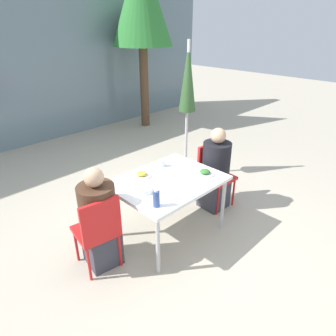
{
  "coord_description": "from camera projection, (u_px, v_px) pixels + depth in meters",
  "views": [
    {
      "loc": [
        -2.1,
        -2.12,
        2.35
      ],
      "look_at": [
        0.0,
        0.0,
        0.87
      ],
      "focal_mm": 32.0,
      "sensor_mm": 36.0,
      "label": 1
    }
  ],
  "objects": [
    {
      "name": "ground_plane",
      "position": [
        168.0,
        231.0,
        3.72
      ],
      "size": [
        24.0,
        24.0,
        0.0
      ],
      "primitive_type": "plane",
      "color": "#B2A893"
    },
    {
      "name": "building_facade",
      "position": [
        15.0,
        70.0,
        5.72
      ],
      "size": [
        10.0,
        0.2,
        3.0
      ],
      "color": "slate",
      "rests_on": "ground"
    },
    {
      "name": "dining_table",
      "position": [
        168.0,
        184.0,
        3.42
      ],
      "size": [
        1.21,
        0.93,
        0.72
      ],
      "color": "white",
      "rests_on": "ground"
    },
    {
      "name": "chair_left",
      "position": [
        98.0,
        228.0,
        2.95
      ],
      "size": [
        0.45,
        0.45,
        0.87
      ],
      "rotation": [
        0.0,
        0.0,
        -0.15
      ],
      "color": "red",
      "rests_on": "ground"
    },
    {
      "name": "person_left",
      "position": [
        99.0,
        221.0,
        3.03
      ],
      "size": [
        0.38,
        0.38,
        1.12
      ],
      "rotation": [
        0.0,
        0.0,
        -0.15
      ],
      "color": "#383842",
      "rests_on": "ground"
    },
    {
      "name": "chair_right",
      "position": [
        213.0,
        170.0,
        4.09
      ],
      "size": [
        0.42,
        0.42,
        0.87
      ],
      "rotation": [
        0.0,
        0.0,
        3.1
      ],
      "color": "red",
      "rests_on": "ground"
    },
    {
      "name": "person_right",
      "position": [
        215.0,
        172.0,
        3.99
      ],
      "size": [
        0.37,
        0.37,
        1.15
      ],
      "rotation": [
        0.0,
        0.0,
        3.1
      ],
      "color": "#383842",
      "rests_on": "ground"
    },
    {
      "name": "closed_umbrella",
      "position": [
        188.0,
        88.0,
        4.46
      ],
      "size": [
        0.36,
        0.36,
        2.12
      ],
      "color": "#333333",
      "rests_on": "ground"
    },
    {
      "name": "plate_0",
      "position": [
        142.0,
        175.0,
        3.46
      ],
      "size": [
        0.22,
        0.22,
        0.06
      ],
      "color": "white",
      "rests_on": "dining_table"
    },
    {
      "name": "plate_1",
      "position": [
        205.0,
        173.0,
        3.51
      ],
      "size": [
        0.22,
        0.22,
        0.06
      ],
      "color": "white",
      "rests_on": "dining_table"
    },
    {
      "name": "bottle",
      "position": [
        156.0,
        198.0,
        2.87
      ],
      "size": [
        0.07,
        0.07,
        0.19
      ],
      "color": "#334C8E",
      "rests_on": "dining_table"
    },
    {
      "name": "drinking_cup",
      "position": [
        163.0,
        163.0,
        3.69
      ],
      "size": [
        0.08,
        0.08,
        0.08
      ],
      "color": "silver",
      "rests_on": "dining_table"
    },
    {
      "name": "salad_bowl",
      "position": [
        145.0,
        190.0,
        3.14
      ],
      "size": [
        0.17,
        0.17,
        0.06
      ],
      "color": "white",
      "rests_on": "dining_table"
    }
  ]
}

